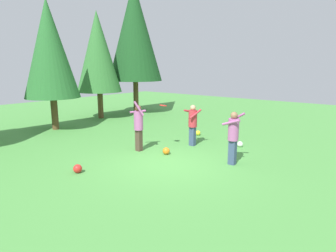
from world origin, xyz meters
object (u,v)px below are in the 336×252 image
object	(u,v)px
person_bystander	(233,133)
ball_white	(240,144)
frisbee	(163,105)
tree_center	(49,49)
person_catcher	(193,122)
ball_red	(78,169)
ball_yellow	(198,133)
tree_far_right	(134,32)
ball_orange	(166,151)
tree_right	(98,52)
person_thrower	(139,124)

from	to	relation	value
person_bystander	ball_white	xyz separation A→B (m)	(2.11, 0.71, -0.93)
frisbee	tree_center	distance (m)	6.98
person_catcher	ball_red	xyz separation A→B (m)	(-4.71, 0.94, -0.85)
person_catcher	ball_yellow	xyz separation A→B (m)	(1.61, 0.78, -0.86)
tree_far_right	ball_yellow	bearing A→B (deg)	-112.93
person_catcher	ball_orange	size ratio (longest dim) A/B	6.40
ball_yellow	ball_white	distance (m)	2.44
frisbee	ball_yellow	size ratio (longest dim) A/B	1.57
frisbee	ball_red	xyz separation A→B (m)	(-3.54, 0.39, -1.58)
ball_red	frisbee	bearing A→B (deg)	-6.32
ball_white	ball_orange	world-z (taller)	ball_orange
tree_far_right	ball_red	bearing A→B (deg)	-143.46
ball_orange	ball_red	bearing A→B (deg)	163.99
ball_orange	ball_white	bearing A→B (deg)	-32.02
ball_yellow	ball_white	size ratio (longest dim) A/B	1.03
ball_orange	tree_center	world-z (taller)	tree_center
person_bystander	tree_right	size ratio (longest dim) A/B	0.27
person_bystander	ball_yellow	distance (m)	4.20
tree_center	tree_right	xyz separation A→B (m)	(3.53, 0.86, 0.02)
tree_right	ball_orange	bearing A→B (deg)	-112.50
ball_orange	person_thrower	bearing A→B (deg)	104.67
ball_yellow	ball_red	world-z (taller)	ball_red
frisbee	person_catcher	bearing A→B (deg)	-25.15
ball_white	person_bystander	bearing A→B (deg)	-161.28
person_catcher	frisbee	bearing A→B (deg)	-0.00
ball_white	ball_orange	xyz separation A→B (m)	(-2.63, 1.64, 0.02)
ball_yellow	tree_right	size ratio (longest dim) A/B	0.04
tree_center	ball_yellow	bearing A→B (deg)	-61.41
tree_center	person_catcher	bearing A→B (deg)	-75.46
person_catcher	ball_white	distance (m)	2.08
person_thrower	ball_orange	distance (m)	1.46
ball_yellow	tree_right	xyz separation A→B (m)	(0.07, 7.21, 3.84)
ball_white	ball_red	distance (m)	6.27
person_bystander	tree_right	xyz separation A→B (m)	(2.77, 10.30, 2.92)
person_catcher	ball_red	size ratio (longest dim) A/B	6.27
ball_yellow	tree_far_right	world-z (taller)	tree_far_right
ball_yellow	tree_right	bearing A→B (deg)	89.41
person_catcher	ball_white	size ratio (longest dim) A/B	7.40
ball_white	person_thrower	bearing A→B (deg)	136.76
person_catcher	tree_center	size ratio (longest dim) A/B	0.26
ball_white	frisbee	bearing A→B (deg)	135.71
ball_white	ball_orange	bearing A→B (deg)	147.98
ball_white	ball_orange	distance (m)	3.10
ball_red	tree_center	distance (m)	7.81
tree_far_right	tree_right	world-z (taller)	tree_far_right
ball_orange	ball_red	xyz separation A→B (m)	(-3.11, 0.89, 0.00)
frisbee	ball_orange	world-z (taller)	frisbee
ball_yellow	person_thrower	bearing A→B (deg)	174.04
ball_orange	tree_right	world-z (taller)	tree_right
person_bystander	ball_yellow	size ratio (longest dim) A/B	7.55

